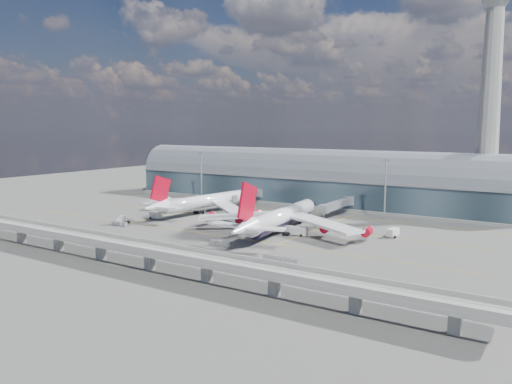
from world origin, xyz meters
The scene contains 20 objects.
ground centered at (0.00, 0.00, 0.00)m, with size 500.00×500.00×0.00m, color #474744.
taxi_lines centered at (0.00, 22.11, 0.01)m, with size 200.00×80.12×0.01m.
terminal centered at (0.00, 77.99, 11.34)m, with size 200.00×30.00×28.00m.
control_tower centered at (85.00, 83.00, 51.64)m, with size 19.00×19.00×103.00m.
guideway centered at (0.00, -55.00, 5.29)m, with size 220.00×8.50×7.20m.
floodlight_mast_left centered at (-50.00, 55.00, 13.63)m, with size 3.00×0.70×25.70m.
floodlight_mast_right centered at (50.00, 55.00, 13.63)m, with size 3.00×0.70×25.70m.
airliner_left centered at (-23.19, 22.41, 5.64)m, with size 61.61×64.81×19.75m.
airliner_right centered at (27.04, 5.27, 5.80)m, with size 67.44×70.52×22.36m.
jet_bridge_left centered at (-19.41, 53.12, 5.18)m, with size 4.40×28.00×7.25m.
jet_bridge_right centered at (30.35, 51.18, 5.18)m, with size 4.40×32.00×7.25m.
service_truck_0 centered at (-36.95, -13.40, 1.43)m, with size 5.39×6.85×2.77m.
service_truck_1 centered at (-32.56, 1.85, 1.57)m, with size 5.47×2.86×3.12m.
service_truck_2 centered at (33.35, 5.73, 1.64)m, with size 8.71×2.76×3.15m.
service_truck_3 centered at (15.68, 2.32, 1.39)m, with size 2.91×5.86×2.72m.
service_truck_4 centered at (64.12, 21.85, 1.58)m, with size 3.33×5.72×3.14m.
service_truck_5 centered at (-40.91, 38.65, 1.58)m, with size 6.30×6.21×3.09m.
cargo_train_0 centered at (-33.89, -16.85, 0.80)m, with size 6.95×2.38×1.52m.
cargo_train_1 centered at (47.12, -29.34, 0.88)m, with size 12.82×3.41×1.69m.
cargo_train_2 centered at (19.71, -22.47, 0.91)m, with size 7.86×2.16×1.74m.
Camera 1 is at (117.04, -152.12, 39.46)m, focal length 35.00 mm.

